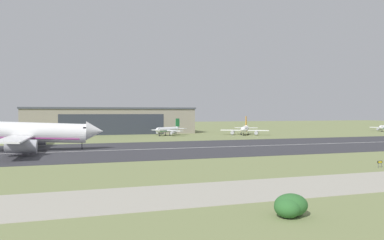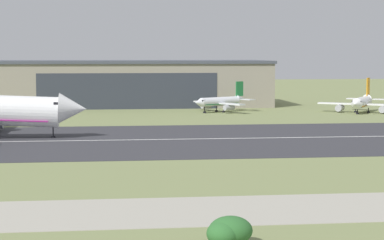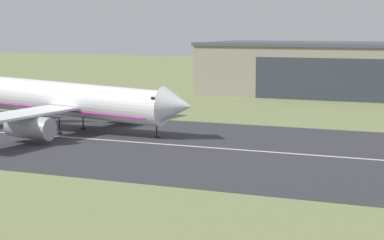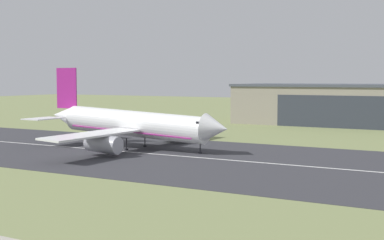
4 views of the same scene
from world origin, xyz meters
TOP-DOWN VIEW (x-y plane):
  - runway_strip at (0.00, 100.38)m, footprint 507.16×55.89m
  - runway_centreline at (0.00, 100.38)m, footprint 456.44×0.70m
  - hangar_building at (-17.07, 196.22)m, footprint 90.78×32.84m
  - airplane_landing at (-52.70, 106.10)m, footprint 50.50×57.22m

SIDE VIEW (x-z plane):
  - runway_strip at x=0.00m, z-range 0.00..0.06m
  - runway_centreline at x=0.00m, z-range 0.06..0.07m
  - airplane_landing at x=-52.70m, z-range -3.91..15.15m
  - hangar_building at x=-17.07m, z-range 0.01..14.40m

